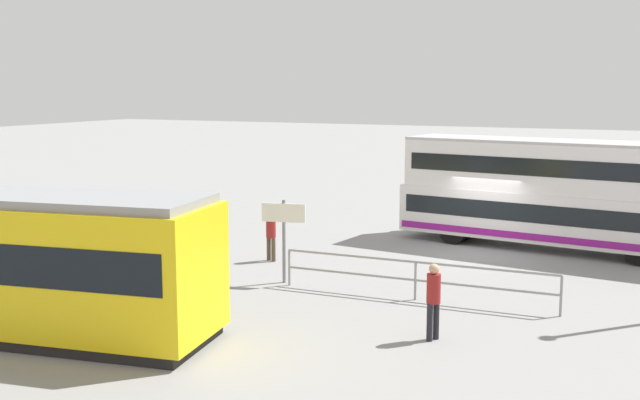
% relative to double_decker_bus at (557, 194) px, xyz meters
% --- Properties ---
extents(ground_plane, '(160.00, 160.00, 0.00)m').
position_rel_double_decker_bus_xyz_m(ground_plane, '(2.31, 1.57, -1.96)').
color(ground_plane, gray).
extents(double_decker_bus, '(11.26, 3.85, 3.86)m').
position_rel_double_decker_bus_xyz_m(double_decker_bus, '(0.00, 0.00, 0.00)').
color(double_decker_bus, white).
rests_on(double_decker_bus, ground).
extents(pedestrian_near_railing, '(0.40, 0.40, 1.62)m').
position_rel_double_decker_bus_xyz_m(pedestrian_near_railing, '(8.21, 5.87, -1.04)').
color(pedestrian_near_railing, '#4C3F2D').
rests_on(pedestrian_near_railing, ground).
extents(pedestrian_crossing, '(0.42, 0.42, 1.78)m').
position_rel_double_decker_bus_xyz_m(pedestrian_crossing, '(1.04, 11.33, -0.93)').
color(pedestrian_crossing, black).
rests_on(pedestrian_crossing, ground).
extents(pedestrian_railing, '(7.64, 0.25, 1.08)m').
position_rel_double_decker_bus_xyz_m(pedestrian_railing, '(2.44, 8.31, -1.22)').
color(pedestrian_railing, gray).
rests_on(pedestrian_railing, ground).
extents(info_sign, '(1.27, 0.33, 2.46)m').
position_rel_double_decker_bus_xyz_m(info_sign, '(6.51, 8.19, -0.23)').
color(info_sign, slate).
rests_on(info_sign, ground).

